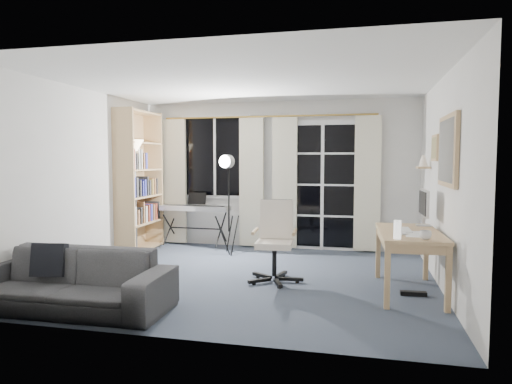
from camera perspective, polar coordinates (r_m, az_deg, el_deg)
floor at (r=5.75m, az=-1.11°, el=-10.73°), size 4.50×4.00×0.02m
window at (r=7.74m, az=-5.09°, el=4.41°), size 1.20×0.08×1.40m
french_door at (r=7.39m, az=8.31°, el=0.71°), size 1.32×0.09×2.11m
curtains at (r=7.43m, az=1.41°, el=1.30°), size 3.60×0.07×2.13m
bookshelf at (r=7.49m, az=-14.75°, el=0.89°), size 0.37×1.04×2.23m
torchiere_lamp at (r=7.11m, az=-14.90°, el=3.58°), size 0.31×0.31×1.75m
keyboard_piano at (r=7.62m, az=-7.62°, el=-2.10°), size 1.17×0.57×0.84m
studio_light at (r=6.92m, az=-3.63°, el=2.39°), size 0.34×0.34×1.56m
office_chair at (r=5.54m, az=2.44°, el=-5.15°), size 0.66×0.67×0.97m
desk at (r=5.26m, az=18.62°, el=-5.58°), size 0.68×1.29×0.68m
monitor at (r=5.68m, az=20.24°, el=-1.43°), size 0.17×0.49×0.43m
desk_clutter at (r=5.05m, az=18.24°, el=-6.70°), size 0.39×0.78×0.86m
mug at (r=4.76m, az=20.44°, el=-4.94°), size 0.11×0.09×0.11m
wall_mirror at (r=5.11m, az=22.85°, el=4.76°), size 0.04×0.94×0.74m
framed_print at (r=6.00m, az=21.47°, el=5.15°), size 0.03×0.42×0.32m
wall_shelf at (r=6.48m, az=20.18°, el=3.39°), size 0.16×0.30×0.18m
sofa at (r=4.85m, az=-22.38°, el=-9.03°), size 1.98×0.61×0.77m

